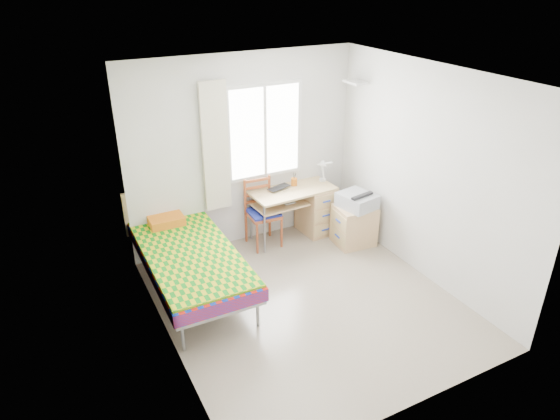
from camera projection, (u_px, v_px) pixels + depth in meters
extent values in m
plane|color=#BCAD93|center=(308.00, 302.00, 5.83)|extent=(3.50, 3.50, 0.00)
plane|color=white|center=(315.00, 76.00, 4.68)|extent=(3.50, 3.50, 0.00)
plane|color=silver|center=(244.00, 152.00, 6.65)|extent=(3.20, 0.00, 3.20)
plane|color=silver|center=(161.00, 235.00, 4.59)|extent=(0.00, 3.50, 3.50)
plane|color=silver|center=(427.00, 175.00, 5.92)|extent=(0.00, 3.50, 3.50)
cube|color=white|center=(265.00, 131.00, 6.65)|extent=(1.10, 0.04, 1.30)
cube|color=white|center=(265.00, 132.00, 6.64)|extent=(1.00, 0.02, 1.20)
cube|color=white|center=(265.00, 132.00, 6.64)|extent=(0.04, 0.02, 1.20)
cube|color=#F0EAC6|center=(216.00, 148.00, 6.36)|extent=(0.35, 0.05, 1.70)
cube|color=white|center=(355.00, 82.00, 6.62)|extent=(0.20, 0.32, 0.03)
cube|color=gray|center=(190.00, 264.00, 5.90)|extent=(1.00, 2.18, 0.06)
cube|color=red|center=(190.00, 257.00, 5.86)|extent=(1.04, 2.20, 0.15)
cube|color=#BFB80D|center=(190.00, 252.00, 5.80)|extent=(1.02, 2.08, 0.03)
cube|color=#DDC074|center=(163.00, 208.00, 6.61)|extent=(1.03, 0.06, 0.60)
cube|color=orange|center=(166.00, 219.00, 6.39)|extent=(0.44, 0.37, 0.11)
cylinder|color=gray|center=(183.00, 337.00, 5.02)|extent=(0.04, 0.04, 0.35)
cylinder|color=gray|center=(198.00, 235.00, 6.94)|extent=(0.04, 0.04, 0.35)
cube|color=#DDC074|center=(293.00, 191.00, 6.93)|extent=(1.21, 0.60, 0.03)
cube|color=#DCAF70|center=(316.00, 209.00, 7.25)|extent=(0.44, 0.54, 0.71)
cube|color=#DCAF70|center=(279.00, 204.00, 6.91)|extent=(0.74, 0.54, 0.02)
cylinder|color=gray|center=(265.00, 230.00, 6.69)|extent=(0.03, 0.03, 0.71)
cylinder|color=gray|center=(251.00, 216.00, 7.04)|extent=(0.03, 0.03, 0.71)
cube|color=brown|center=(263.00, 215.00, 6.85)|extent=(0.44, 0.44, 0.04)
cube|color=navy|center=(263.00, 213.00, 6.83)|extent=(0.41, 0.41, 0.04)
cube|color=brown|center=(257.00, 191.00, 6.87)|extent=(0.37, 0.05, 0.41)
cylinder|color=brown|center=(257.00, 238.00, 6.72)|extent=(0.03, 0.03, 0.46)
cylinder|color=brown|center=(270.00, 206.00, 7.07)|extent=(0.04, 0.04, 0.95)
cube|color=#DCAF70|center=(354.00, 225.00, 6.96)|extent=(0.55, 0.51, 0.57)
cube|color=#DDC074|center=(339.00, 221.00, 6.79)|extent=(0.05, 0.42, 0.21)
cube|color=#DDC074|center=(338.00, 236.00, 6.90)|extent=(0.05, 0.42, 0.21)
cube|color=#B1B5B9|center=(357.00, 201.00, 6.78)|extent=(0.49, 0.54, 0.19)
cube|color=black|center=(358.00, 194.00, 6.74)|extent=(0.39, 0.44, 0.02)
imported|color=black|center=(282.00, 189.00, 6.91)|extent=(0.40, 0.32, 0.03)
cylinder|color=orange|center=(294.00, 182.00, 7.04)|extent=(0.09, 0.09, 0.11)
cylinder|color=white|center=(323.00, 180.00, 7.21)|extent=(0.10, 0.10, 0.03)
cylinder|color=white|center=(323.00, 171.00, 7.15)|extent=(0.02, 0.12, 0.27)
cylinder|color=white|center=(325.00, 164.00, 7.01)|extent=(0.13, 0.24, 0.11)
cone|color=white|center=(324.00, 165.00, 6.89)|extent=(0.14, 0.15, 0.13)
imported|color=gray|center=(281.00, 202.00, 6.91)|extent=(0.18, 0.24, 0.02)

